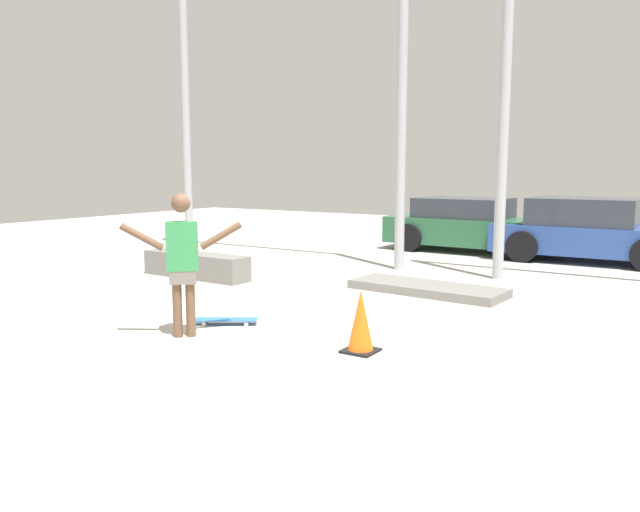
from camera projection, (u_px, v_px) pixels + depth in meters
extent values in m
plane|color=#B2ADA3|center=(297.00, 329.00, 8.04)|extent=(36.00, 36.00, 0.00)
cylinder|color=brown|center=(177.00, 304.00, 7.64)|extent=(0.11, 0.11, 0.83)
cylinder|color=brown|center=(190.00, 303.00, 7.66)|extent=(0.11, 0.11, 0.83)
cube|color=slate|center=(183.00, 276.00, 7.60)|extent=(0.36, 0.34, 0.18)
cube|color=#338C4C|center=(182.00, 246.00, 7.55)|extent=(0.40, 0.39, 0.60)
sphere|color=brown|center=(181.00, 203.00, 7.48)|extent=(0.23, 0.23, 0.23)
cylinder|color=brown|center=(142.00, 237.00, 7.46)|extent=(0.45, 0.41, 0.35)
cylinder|color=brown|center=(221.00, 236.00, 7.60)|extent=(0.45, 0.41, 0.35)
cube|color=#2D66B2|center=(226.00, 319.00, 8.28)|extent=(0.81, 0.62, 0.01)
cylinder|color=silver|center=(248.00, 321.00, 8.39)|extent=(0.06, 0.06, 0.05)
cylinder|color=silver|center=(246.00, 325.00, 8.18)|extent=(0.06, 0.06, 0.05)
cylinder|color=silver|center=(207.00, 321.00, 8.39)|extent=(0.06, 0.06, 0.05)
cylinder|color=silver|center=(204.00, 325.00, 8.18)|extent=(0.06, 0.06, 0.05)
cube|color=slate|center=(196.00, 265.00, 11.80)|extent=(2.33, 0.58, 0.47)
cube|color=slate|center=(427.00, 288.00, 10.39)|extent=(2.64, 1.10, 0.14)
cylinder|color=#A5A8AD|center=(186.00, 112.00, 15.53)|extent=(0.20, 0.20, 6.91)
cylinder|color=#A5A8AD|center=(402.00, 97.00, 12.32)|extent=(0.20, 0.20, 6.91)
cylinder|color=#A5A8AD|center=(505.00, 90.00, 11.22)|extent=(0.20, 0.20, 6.91)
cube|color=#28603D|center=(469.00, 231.00, 15.48)|extent=(3.98, 1.81, 0.65)
cube|color=#2D333D|center=(464.00, 208.00, 15.49)|extent=(2.20, 1.63, 0.48)
cylinder|color=black|center=(528.00, 237.00, 15.52)|extent=(0.70, 0.23, 0.69)
cylinder|color=black|center=(507.00, 244.00, 14.13)|extent=(0.70, 0.23, 0.69)
cylinder|color=black|center=(437.00, 232.00, 16.88)|extent=(0.70, 0.23, 0.69)
cylinder|color=black|center=(409.00, 238.00, 15.49)|extent=(0.70, 0.23, 0.69)
cube|color=#284793|center=(589.00, 239.00, 13.81)|extent=(4.05, 1.92, 0.62)
cube|color=#2D333D|center=(583.00, 211.00, 13.81)|extent=(2.24, 1.73, 0.60)
cylinder|color=black|center=(540.00, 239.00, 15.22)|extent=(0.70, 0.24, 0.69)
cylinder|color=black|center=(522.00, 247.00, 13.72)|extent=(0.70, 0.24, 0.69)
cube|color=black|center=(360.00, 351.00, 7.06)|extent=(0.36, 0.36, 0.03)
cone|color=orange|center=(361.00, 320.00, 7.01)|extent=(0.29, 0.29, 0.69)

